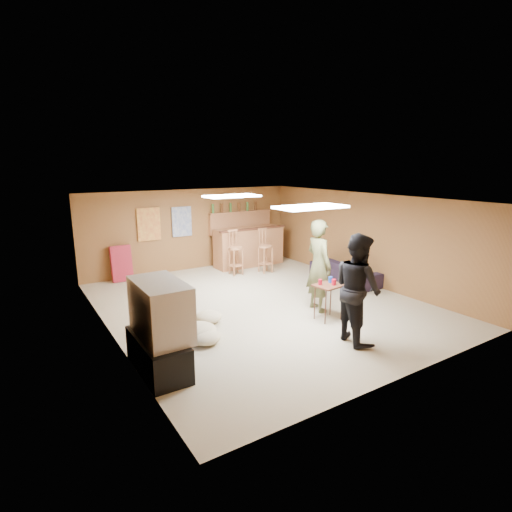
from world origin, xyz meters
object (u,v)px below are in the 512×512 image
tv_body (160,309)px  tray_table (328,302)px  person_black (357,288)px  bar_counter (249,247)px  sofa (345,271)px  person_olive (319,266)px

tv_body → tray_table: 3.31m
tv_body → person_black: person_black is taller
tv_body → bar_counter: tv_body is taller
person_black → tray_table: person_black is taller
sofa → tray_table: tray_table is taller
person_olive → sofa: 2.27m
bar_counter → tv_body: bearing=-133.0°
person_black → bar_counter: bearing=-0.9°
sofa → person_black: bearing=139.2°
person_olive → person_black: person_olive is taller
tv_body → tray_table: (3.26, 0.14, -0.56)m
sofa → bar_counter: bearing=24.2°
bar_counter → person_black: 5.36m
tv_body → sofa: (5.30, 1.77, -0.63)m
tray_table → bar_counter: bearing=78.4°
person_olive → tray_table: 0.78m
person_black → tray_table: (0.24, 0.92, -0.56)m
tv_body → person_olive: size_ratio=0.60×
tv_body → person_black: bearing=-14.5°
tv_body → person_olive: (3.44, 0.64, 0.01)m
bar_counter → person_black: size_ratio=1.11×
bar_counter → person_black: bearing=-102.1°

